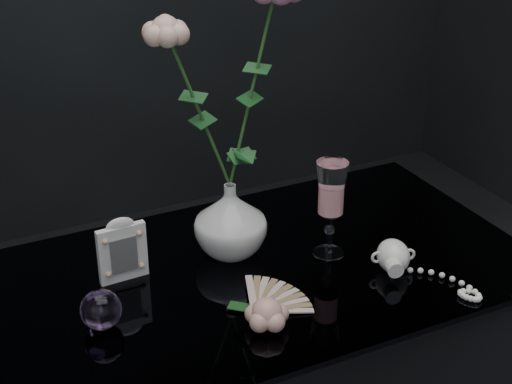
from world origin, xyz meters
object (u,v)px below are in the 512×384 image
vase (230,220)px  loose_rose (267,314)px  wine_glass (330,210)px  pearl_jar (393,255)px  picture_frame (122,249)px  paperweight (101,310)px

vase → loose_rose: vase is taller
wine_glass → pearl_jar: wine_glass is taller
picture_frame → paperweight: (-0.08, -0.13, -0.03)m
picture_frame → loose_rose: 0.30m
paperweight → vase: bearing=22.8°
wine_glass → picture_frame: 0.39m
paperweight → loose_rose: 0.28m
picture_frame → loose_rose: bearing=-58.7°
picture_frame → loose_rose: size_ratio=0.78×
wine_glass → loose_rose: size_ratio=1.20×
picture_frame → paperweight: picture_frame is taller
vase → wine_glass: size_ratio=0.75×
vase → paperweight: size_ratio=2.12×
wine_glass → paperweight: 0.47m
picture_frame → loose_rose: picture_frame is taller
wine_glass → loose_rose: (-0.21, -0.16, -0.07)m
wine_glass → vase: bearing=151.9°
vase → loose_rose: 0.26m
vase → loose_rose: (-0.05, -0.25, -0.05)m
wine_glass → pearl_jar: bearing=-50.7°
paperweight → pearl_jar: paperweight is taller
paperweight → wine_glass: bearing=4.2°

